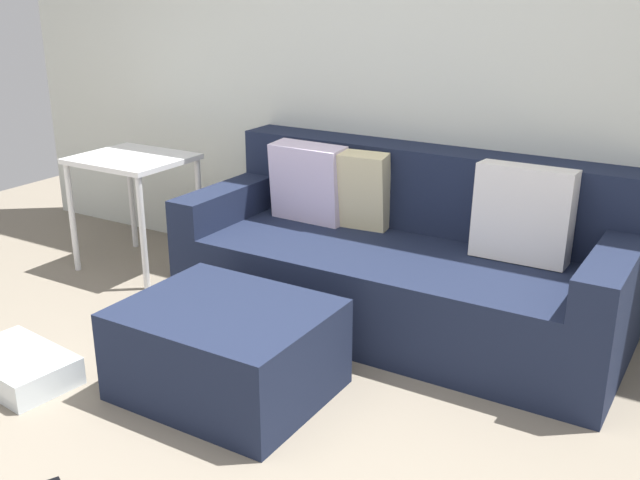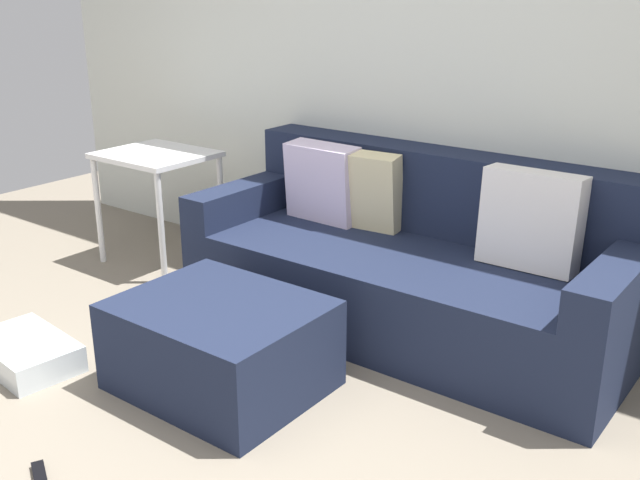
# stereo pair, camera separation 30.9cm
# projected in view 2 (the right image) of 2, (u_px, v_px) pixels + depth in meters

# --- Properties ---
(wall_back) EXTENTS (5.85, 0.10, 2.50)m
(wall_back) POSITION_uv_depth(u_px,v_px,m) (445.00, 65.00, 3.77)
(wall_back) COLOR silver
(wall_back) RESTS_ON ground_plane
(couch_sectional) EXTENTS (2.19, 0.93, 0.87)m
(couch_sectional) POSITION_uv_depth(u_px,v_px,m) (412.00, 262.00, 3.68)
(couch_sectional) COLOR #192138
(couch_sectional) RESTS_ON ground_plane
(ottoman) EXTENTS (0.83, 0.68, 0.39)m
(ottoman) POSITION_uv_depth(u_px,v_px,m) (221.00, 345.00, 3.13)
(ottoman) COLOR #192138
(ottoman) RESTS_ON ground_plane
(storage_bin) EXTENTS (0.55, 0.38, 0.12)m
(storage_bin) POSITION_uv_depth(u_px,v_px,m) (26.00, 352.00, 3.35)
(storage_bin) COLOR silver
(storage_bin) RESTS_ON ground_plane
(side_table) EXTENTS (0.63, 0.55, 0.69)m
(side_table) POSITION_uv_depth(u_px,v_px,m) (157.00, 169.00, 4.44)
(side_table) COLOR white
(side_table) RESTS_ON ground_plane
(remote_near_ottoman) EXTENTS (0.15, 0.11, 0.02)m
(remote_near_ottoman) POSITION_uv_depth(u_px,v_px,m) (40.00, 475.00, 2.60)
(remote_near_ottoman) COLOR black
(remote_near_ottoman) RESTS_ON ground_plane
(remote_by_storage_bin) EXTENTS (0.15, 0.08, 0.02)m
(remote_by_storage_bin) POSITION_uv_depth(u_px,v_px,m) (130.00, 370.00, 3.30)
(remote_by_storage_bin) COLOR black
(remote_by_storage_bin) RESTS_ON ground_plane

